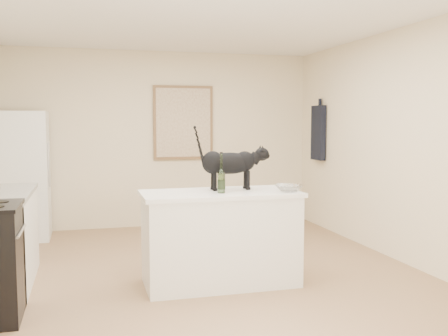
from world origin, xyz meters
TOP-DOWN VIEW (x-y plane):
  - floor at (0.00, 0.00)m, footprint 5.50×5.50m
  - ceiling at (0.00, 0.00)m, footprint 5.50×5.50m
  - wall_back at (0.00, 2.75)m, footprint 4.50×0.00m
  - wall_front at (0.00, -2.75)m, footprint 4.50×0.00m
  - wall_right at (2.25, 0.00)m, footprint 0.00×5.50m
  - island_base at (0.10, -0.20)m, footprint 1.44×0.67m
  - island_top at (0.10, -0.20)m, footprint 1.50×0.70m
  - fridge at (-1.95, 2.35)m, footprint 0.68×0.68m
  - artwork_frame at (0.30, 2.72)m, footprint 0.90×0.03m
  - artwork_canvas at (0.30, 2.70)m, footprint 0.82×0.00m
  - hanging_garment at (2.19, 2.05)m, footprint 0.08×0.34m
  - black_cat at (0.22, -0.10)m, footprint 0.67×0.21m
  - wine_bottle at (0.08, -0.30)m, footprint 0.08×0.08m
  - glass_bowl at (0.73, -0.37)m, footprint 0.34×0.34m
  - fridge_paper at (-1.60, 2.34)m, footprint 0.03×0.13m

SIDE VIEW (x-z plane):
  - floor at x=0.00m, z-range 0.00..0.00m
  - island_base at x=0.10m, z-range 0.00..0.86m
  - fridge at x=-1.95m, z-range 0.00..1.70m
  - island_top at x=0.10m, z-range 0.86..0.90m
  - glass_bowl at x=0.73m, z-range 0.90..0.97m
  - wine_bottle at x=0.08m, z-range 0.90..1.24m
  - black_cat at x=0.22m, z-range 0.90..1.37m
  - fridge_paper at x=-1.60m, z-range 1.13..1.30m
  - wall_back at x=0.00m, z-range -0.95..3.55m
  - wall_front at x=0.00m, z-range -0.95..3.55m
  - wall_right at x=2.25m, z-range -1.45..4.05m
  - hanging_garment at x=2.19m, z-range 1.00..1.80m
  - artwork_frame at x=0.30m, z-range 1.00..2.10m
  - artwork_canvas at x=0.30m, z-range 1.04..2.06m
  - ceiling at x=0.00m, z-range 2.60..2.60m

